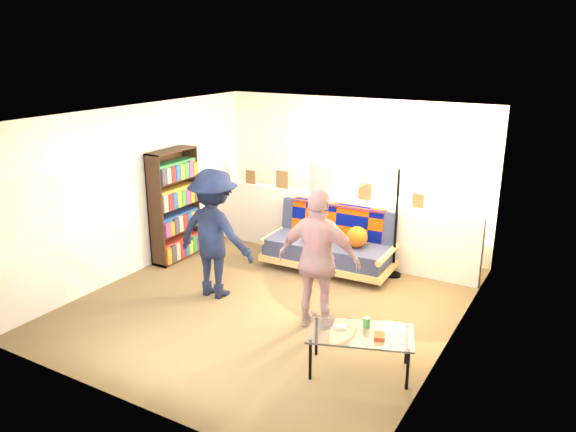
% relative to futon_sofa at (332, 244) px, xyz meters
% --- Properties ---
extents(ground, '(5.00, 5.00, 0.00)m').
position_rel_futon_sofa_xyz_m(ground, '(-0.17, -1.39, -0.38)').
color(ground, brown).
rests_on(ground, ground).
extents(room_shell, '(4.60, 5.05, 2.45)m').
position_rel_futon_sofa_xyz_m(room_shell, '(-0.17, -0.92, 1.29)').
color(room_shell, silver).
rests_on(room_shell, ground).
extents(half_wall_ledge, '(4.45, 0.15, 1.00)m').
position_rel_futon_sofa_xyz_m(half_wall_ledge, '(-0.17, 0.41, 0.12)').
color(half_wall_ledge, silver).
rests_on(half_wall_ledge, ground).
extents(ledge_decor, '(2.97, 0.02, 0.45)m').
position_rel_futon_sofa_xyz_m(ledge_decor, '(-0.39, 0.39, 0.80)').
color(ledge_decor, brown).
rests_on(ledge_decor, half_wall_ledge).
extents(futon_sofa, '(1.94, 0.99, 0.82)m').
position_rel_futon_sofa_xyz_m(futon_sofa, '(0.00, 0.00, 0.00)').
color(futon_sofa, tan).
rests_on(futon_sofa, ground).
extents(bookshelf, '(0.28, 0.85, 1.70)m').
position_rel_futon_sofa_xyz_m(bookshelf, '(-2.25, -0.84, 0.41)').
color(bookshelf, black).
rests_on(bookshelf, ground).
extents(coffee_table, '(1.18, 0.90, 0.55)m').
position_rel_futon_sofa_xyz_m(coffee_table, '(1.45, -2.33, 0.03)').
color(coffee_table, black).
rests_on(coffee_table, ground).
extents(floor_lamp, '(0.38, 0.30, 1.67)m').
position_rel_futon_sofa_xyz_m(floor_lamp, '(0.91, 0.21, 0.80)').
color(floor_lamp, black).
rests_on(floor_lamp, ground).
extents(person_left, '(1.11, 0.65, 1.70)m').
position_rel_futon_sofa_xyz_m(person_left, '(-0.93, -1.58, 0.47)').
color(person_left, black).
rests_on(person_left, ground).
extents(person_right, '(1.03, 0.53, 1.68)m').
position_rel_futon_sofa_xyz_m(person_right, '(0.65, -1.70, 0.46)').
color(person_right, pink).
rests_on(person_right, ground).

